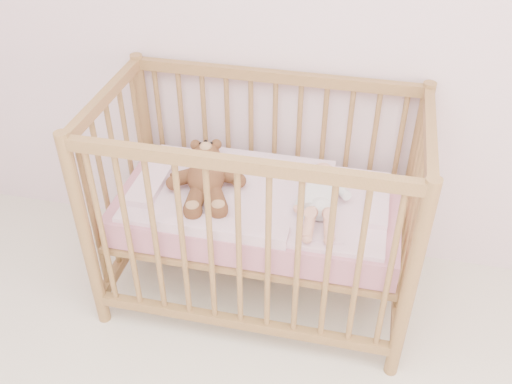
% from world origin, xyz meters
% --- Properties ---
extents(crib, '(1.36, 0.76, 1.00)m').
position_xyz_m(crib, '(-0.19, 1.60, 0.50)').
color(crib, '#9C6F42').
rests_on(crib, floor).
extents(mattress, '(1.22, 0.62, 0.13)m').
position_xyz_m(mattress, '(-0.19, 1.60, 0.49)').
color(mattress, pink).
rests_on(mattress, crib).
extents(blanket, '(1.10, 0.58, 0.06)m').
position_xyz_m(blanket, '(-0.19, 1.60, 0.56)').
color(blanket, '#FAACCB').
rests_on(blanket, mattress).
extents(baby, '(0.28, 0.51, 0.12)m').
position_xyz_m(baby, '(0.08, 1.58, 0.64)').
color(baby, white).
rests_on(baby, blanket).
extents(teddy_bear, '(0.48, 0.59, 0.14)m').
position_xyz_m(teddy_bear, '(-0.42, 1.58, 0.65)').
color(teddy_bear, brown).
rests_on(teddy_bear, blanket).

